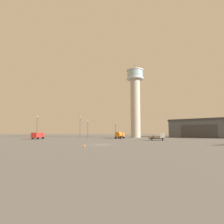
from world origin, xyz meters
TOP-DOWN VIEW (x-y plane):
  - ground_plane at (0.00, 0.00)m, footprint 400.00×400.00m
  - control_tower at (13.72, 56.29)m, footprint 9.20×9.20m
  - hangar at (50.59, 57.84)m, footprint 38.18×37.24m
  - truck_box_red at (-28.58, 32.68)m, footprint 3.99×5.91m
  - truck_fuel_tanker_orange at (4.92, 39.99)m, footprint 4.51×6.27m
  - truck_flatbed_white at (18.48, 21.72)m, footprint 5.88×3.87m
  - light_post_west at (3.08, 49.25)m, footprint 0.44×0.44m
  - light_post_east at (-12.70, 40.46)m, footprint 0.44×0.44m
  - light_post_north at (-9.66, 43.56)m, footprint 0.44×0.44m
  - light_post_centre at (-32.25, 40.68)m, footprint 0.44×0.44m
  - traffic_cone_near_left at (-2.71, -7.89)m, footprint 0.36×0.36m

SIDE VIEW (x-z plane):
  - ground_plane at x=0.00m, z-range 0.00..0.00m
  - traffic_cone_near_left at x=-2.71m, z-range 0.00..0.64m
  - truck_flatbed_white at x=18.48m, z-range -0.04..2.52m
  - truck_box_red at x=-28.58m, z-range 0.21..2.86m
  - truck_fuel_tanker_orange at x=4.92m, z-range 0.16..3.20m
  - light_post_west at x=3.08m, z-range 0.81..8.62m
  - hangar at x=50.59m, z-range 0.02..9.61m
  - light_post_north at x=-9.66m, z-range 0.82..9.28m
  - light_post_east at x=-12.70m, z-range 0.86..10.76m
  - light_post_centre at x=-32.25m, z-range 0.86..10.88m
  - control_tower at x=13.72m, z-range 1.31..41.60m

